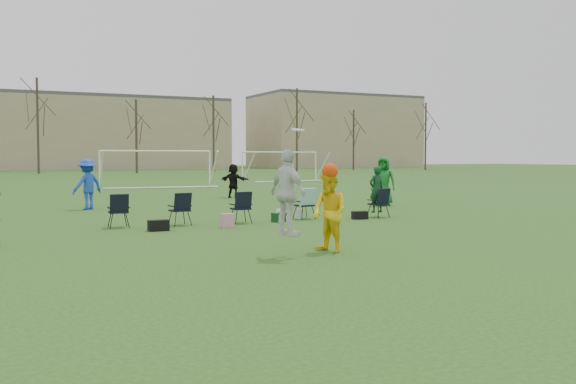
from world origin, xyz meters
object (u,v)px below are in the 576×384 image
fielder_blue (87,184)px  fielder_green_far (383,181)px  center_contest (312,203)px  goal_mid (156,158)px  goal_right (280,158)px  fielder_black (233,181)px

fielder_blue → fielder_green_far: 11.79m
fielder_green_far → center_contest: size_ratio=0.78×
fielder_green_far → center_contest: (-8.94, -10.39, 0.06)m
goal_mid → goal_right: (12.00, 6.00, 0.00)m
fielder_green_far → fielder_black: 8.39m
fielder_blue → fielder_green_far: fielder_green_far is taller
center_contest → goal_right: center_contest is taller
fielder_green_far → fielder_black: size_ratio=1.20×
fielder_blue → fielder_green_far: size_ratio=0.96×
center_contest → fielder_green_far: bearing=49.3°
fielder_blue → fielder_black: fielder_blue is taller
goal_right → fielder_blue: bearing=-137.8°
goal_mid → goal_right: 13.42m
center_contest → goal_right: bearing=65.5°
fielder_black → goal_mid: 12.69m
fielder_blue → fielder_green_far: bearing=135.6°
fielder_green_far → fielder_black: fielder_green_far is taller
center_contest → fielder_blue: bearing=99.8°
fielder_blue → center_contest: center_contest is taller
center_contest → goal_mid: center_contest is taller
fielder_black → goal_right: goal_right is taller
center_contest → goal_mid: 30.91m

